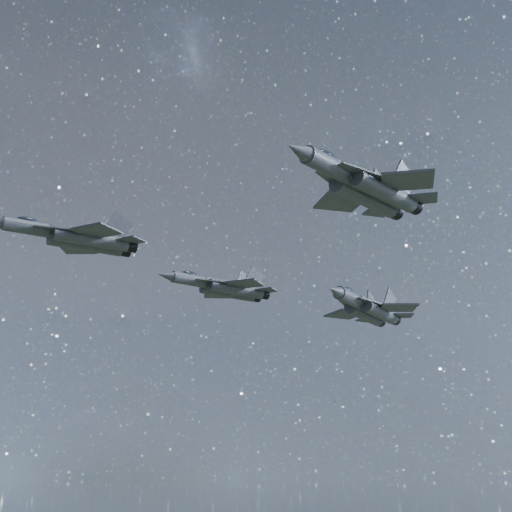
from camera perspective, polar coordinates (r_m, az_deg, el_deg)
jet_lead at (r=71.47m, az=-14.19°, el=1.46°), size 15.50×10.87×3.91m
jet_left at (r=92.06m, az=-2.62°, el=-2.52°), size 16.49×11.77×4.21m
jet_right at (r=64.71m, az=8.73°, el=5.51°), size 18.65×12.83×4.68m
jet_slot at (r=95.79m, az=8.90°, el=-4.17°), size 19.29×12.74×4.93m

